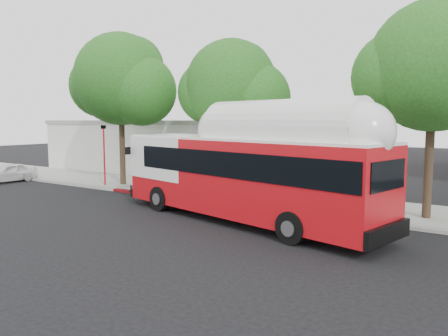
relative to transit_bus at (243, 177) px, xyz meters
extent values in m
plane|color=black|center=(-2.58, -1.39, -1.90)|extent=(120.00, 120.00, 0.00)
cube|color=gray|center=(-2.58, 5.11, -1.82)|extent=(60.00, 5.00, 0.15)
cube|color=gray|center=(-2.58, 2.51, -1.82)|extent=(60.00, 0.30, 0.15)
cube|color=maroon|center=(-5.58, 2.51, -1.82)|extent=(10.00, 0.32, 0.16)
cylinder|color=#2D2116|center=(-11.58, 4.11, 1.14)|extent=(0.36, 0.36, 6.08)
sphere|color=#244D16|center=(-11.58, 4.11, 4.94)|extent=(5.80, 5.80, 5.80)
sphere|color=#244D16|center=(-9.98, 4.31, 4.18)|extent=(4.35, 4.35, 4.35)
cylinder|color=#2D2116|center=(-3.58, 4.61, 0.82)|extent=(0.36, 0.36, 5.44)
sphere|color=#244D16|center=(-3.58, 4.61, 4.22)|extent=(5.00, 5.00, 5.00)
sphere|color=#244D16|center=(-2.20, 4.81, 3.54)|extent=(3.75, 3.75, 3.75)
cylinder|color=#2D2116|center=(6.42, 4.41, 0.98)|extent=(0.36, 0.36, 5.76)
sphere|color=#244D16|center=(6.42, 4.41, 4.58)|extent=(5.40, 5.40, 5.40)
cube|color=silver|center=(-16.58, 12.61, 0.10)|extent=(16.00, 10.00, 4.00)
cube|color=gray|center=(-16.58, 12.61, 2.20)|extent=(16.20, 10.20, 0.30)
cube|color=#B80C13|center=(-0.09, 0.02, 0.01)|extent=(13.03, 5.46, 3.08)
cube|color=black|center=(0.42, -0.09, 0.65)|extent=(11.80, 5.25, 1.01)
cube|color=white|center=(-0.09, 0.02, 1.59)|extent=(13.01, 5.38, 0.11)
cube|color=white|center=(1.98, -0.44, 1.87)|extent=(7.09, 3.55, 0.58)
cube|color=black|center=(-6.88, 1.53, -1.37)|extent=(1.24, 2.05, 0.06)
imported|color=#213597|center=(-6.88, 1.53, -0.86)|extent=(1.02, 1.92, 0.96)
imported|color=silver|center=(-19.67, 1.05, -1.24)|extent=(3.89, 1.69, 1.31)
cylinder|color=red|center=(-12.31, 3.24, -0.03)|extent=(0.11, 0.11, 3.74)
cube|color=black|center=(-12.31, 3.24, 1.94)|extent=(0.05, 0.37, 0.23)
camera|label=1|loc=(9.39, -15.51, 2.37)|focal=35.00mm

